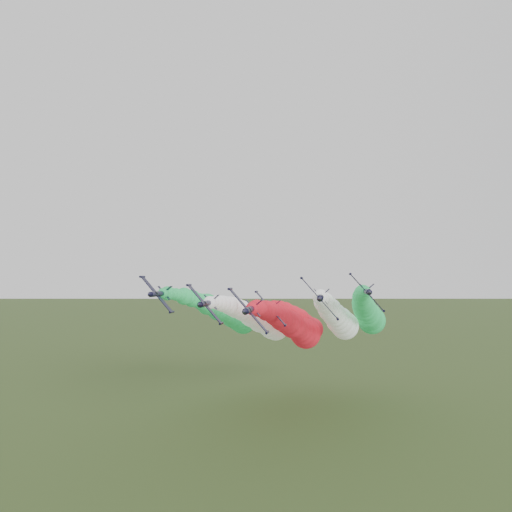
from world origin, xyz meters
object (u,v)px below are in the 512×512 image
object	(u,v)px
jet_inner_right	(337,317)
jet_trail	(300,321)
jet_inner_left	(260,320)
jet_outer_right	(367,312)
jet_outer_left	(226,313)
jet_lead	(293,326)

from	to	relation	value
jet_inner_right	jet_trail	bearing A→B (deg)	122.32
jet_inner_right	jet_trail	size ratio (longest dim) A/B	1.00
jet_inner_left	jet_outer_right	xyz separation A→B (m)	(32.06, 9.58, 1.84)
jet_inner_left	jet_trail	xyz separation A→B (m)	(11.38, 15.42, -1.63)
jet_outer_right	jet_outer_left	bearing A→B (deg)	-177.89
jet_inner_left	jet_trail	size ratio (longest dim) A/B	1.00
jet_inner_left	jet_inner_right	world-z (taller)	jet_inner_right
jet_inner_right	jet_outer_right	distance (m)	15.14
jet_inner_left	jet_outer_left	distance (m)	14.21
jet_inner_right	jet_trail	distance (m)	20.94
jet_lead	jet_trail	xyz separation A→B (m)	(1.12, 24.57, -0.86)
jet_inner_right	jet_outer_right	xyz separation A→B (m)	(9.58, 11.71, 0.75)
jet_inner_left	jet_trail	bearing A→B (deg)	53.56
jet_lead	jet_outer_right	bearing A→B (deg)	40.68
jet_inner_left	jet_trail	world-z (taller)	jet_inner_left
jet_outer_right	jet_trail	bearing A→B (deg)	164.23
jet_outer_left	jet_inner_left	bearing A→B (deg)	-34.26
jet_outer_left	jet_trail	bearing A→B (deg)	17.90
jet_lead	jet_trail	bearing A→B (deg)	87.40
jet_inner_right	jet_trail	xyz separation A→B (m)	(-11.10, 17.55, -2.73)
jet_inner_left	jet_inner_right	size ratio (longest dim) A/B	1.00
jet_inner_left	jet_outer_left	xyz separation A→B (m)	(-11.69, 7.96, 1.33)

